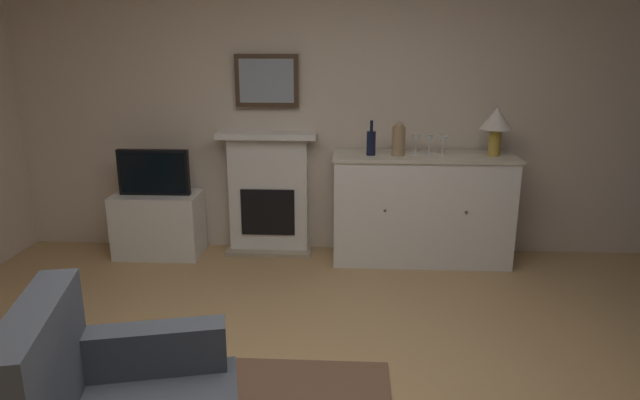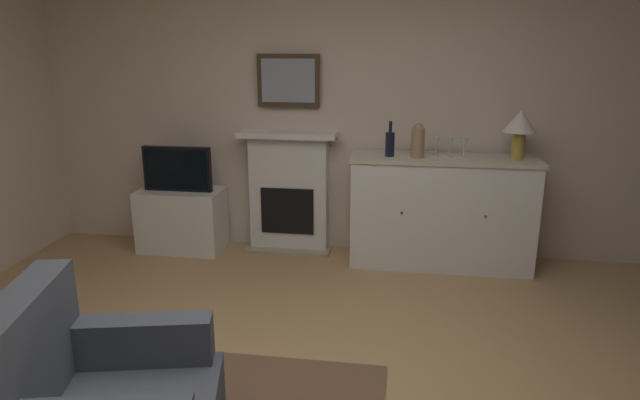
{
  "view_description": "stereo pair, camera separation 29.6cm",
  "coord_description": "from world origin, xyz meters",
  "views": [
    {
      "loc": [
        0.15,
        -2.38,
        1.86
      ],
      "look_at": [
        -0.02,
        0.65,
        1.0
      ],
      "focal_mm": 31.4,
      "sensor_mm": 36.0,
      "label": 1
    },
    {
      "loc": [
        0.44,
        -2.34,
        1.86
      ],
      "look_at": [
        -0.02,
        0.65,
        1.0
      ],
      "focal_mm": 31.4,
      "sensor_mm": 36.0,
      "label": 2
    }
  ],
  "objects": [
    {
      "name": "fireplace_unit",
      "position": [
        -0.58,
        2.45,
        0.55
      ],
      "size": [
        0.87,
        0.3,
        1.1
      ],
      "color": "white",
      "rests_on": "ground_plane"
    },
    {
      "name": "table_lamp",
      "position": [
        1.34,
        2.28,
        1.23
      ],
      "size": [
        0.26,
        0.26,
        0.4
      ],
      "color": "#B79338",
      "rests_on": "sideboard_cabinet"
    },
    {
      "name": "framed_picture",
      "position": [
        -0.58,
        2.5,
        1.53
      ],
      "size": [
        0.55,
        0.04,
        0.45
      ],
      "color": "#473323"
    },
    {
      "name": "sideboard_cabinet",
      "position": [
        0.77,
        2.28,
        0.47
      ],
      "size": [
        1.53,
        0.49,
        0.95
      ],
      "color": "white",
      "rests_on": "ground_plane"
    },
    {
      "name": "wine_glass_left",
      "position": [
        0.69,
        2.29,
        1.07
      ],
      "size": [
        0.07,
        0.07,
        0.16
      ],
      "color": "silver",
      "rests_on": "sideboard_cabinet"
    },
    {
      "name": "tv_set",
      "position": [
        -1.56,
        2.27,
        0.77
      ],
      "size": [
        0.62,
        0.07,
        0.4
      ],
      "color": "black",
      "rests_on": "tv_cabinet"
    },
    {
      "name": "wine_bottle",
      "position": [
        0.32,
        2.23,
        1.05
      ],
      "size": [
        0.08,
        0.08,
        0.29
      ],
      "color": "black",
      "rests_on": "sideboard_cabinet"
    },
    {
      "name": "wine_glass_right",
      "position": [
        0.91,
        2.25,
        1.07
      ],
      "size": [
        0.07,
        0.07,
        0.16
      ],
      "color": "silver",
      "rests_on": "sideboard_cabinet"
    },
    {
      "name": "wine_glass_center",
      "position": [
        0.8,
        2.29,
        1.07
      ],
      "size": [
        0.07,
        0.07,
        0.16
      ],
      "color": "silver",
      "rests_on": "sideboard_cabinet"
    },
    {
      "name": "tv_cabinet",
      "position": [
        -1.56,
        2.29,
        0.28
      ],
      "size": [
        0.75,
        0.42,
        0.57
      ],
      "color": "white",
      "rests_on": "ground_plane"
    },
    {
      "name": "wall_rear",
      "position": [
        0.0,
        2.58,
        1.33
      ],
      "size": [
        5.85,
        0.06,
        2.65
      ],
      "primitive_type": "cube",
      "color": "beige",
      "rests_on": "ground_plane"
    },
    {
      "name": "vase_decorative",
      "position": [
        0.54,
        2.23,
        1.09
      ],
      "size": [
        0.11,
        0.11,
        0.28
      ],
      "color": "#9E7F5B",
      "rests_on": "sideboard_cabinet"
    }
  ]
}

